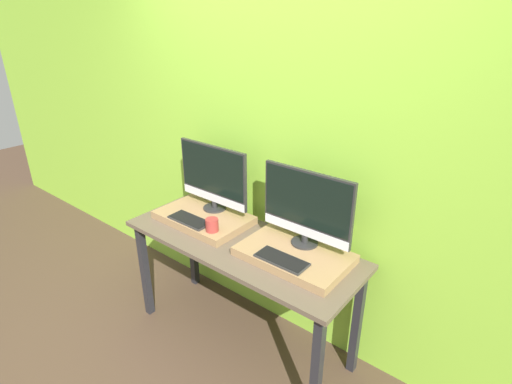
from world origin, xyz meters
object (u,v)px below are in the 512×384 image
(mug, at_px, (212,225))
(keyboard_right, at_px, (282,260))
(monitor_left, at_px, (213,176))
(monitor_right, at_px, (307,206))
(keyboard_left, at_px, (190,220))

(mug, relative_size, keyboard_right, 0.27)
(monitor_left, xyz_separation_m, monitor_right, (0.75, 0.00, 0.00))
(keyboard_right, bearing_deg, monitor_left, 162.51)
(monitor_left, height_order, monitor_right, same)
(monitor_left, distance_m, keyboard_left, 0.34)
(monitor_right, relative_size, keyboard_right, 1.91)
(monitor_right, bearing_deg, keyboard_right, -90.00)
(monitor_left, height_order, keyboard_right, monitor_left)
(keyboard_left, bearing_deg, mug, 0.00)
(monitor_left, bearing_deg, keyboard_left, -90.00)
(mug, bearing_deg, monitor_left, 131.49)
(monitor_left, relative_size, keyboard_left, 1.91)
(monitor_left, distance_m, keyboard_right, 0.82)
(monitor_left, height_order, mug, monitor_left)
(monitor_left, distance_m, monitor_right, 0.75)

